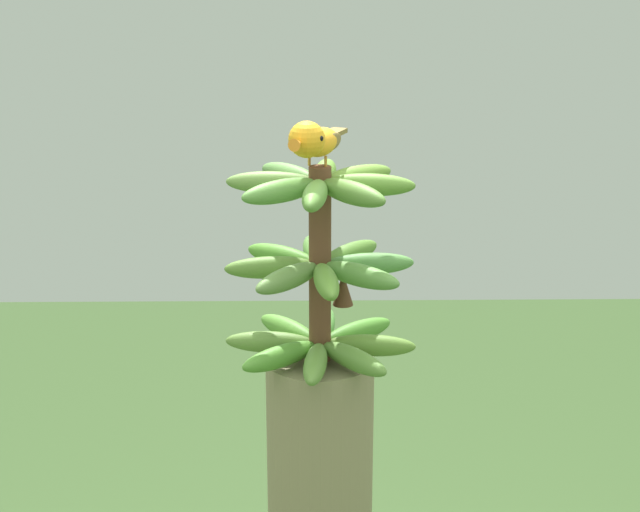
# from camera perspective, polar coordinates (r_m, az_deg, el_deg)

# --- Properties ---
(banana_bunch) EXTENTS (0.34, 0.34, 0.34)m
(banana_bunch) POSITION_cam_1_polar(r_m,az_deg,el_deg) (1.76, 0.02, -0.55)
(banana_bunch) COLOR brown
(banana_bunch) RESTS_ON banana_tree
(perched_bird) EXTENTS (0.10, 0.19, 0.08)m
(perched_bird) POSITION_cam_1_polar(r_m,az_deg,el_deg) (1.69, -0.39, 6.37)
(perched_bird) COLOR #C68933
(perched_bird) RESTS_ON banana_bunch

